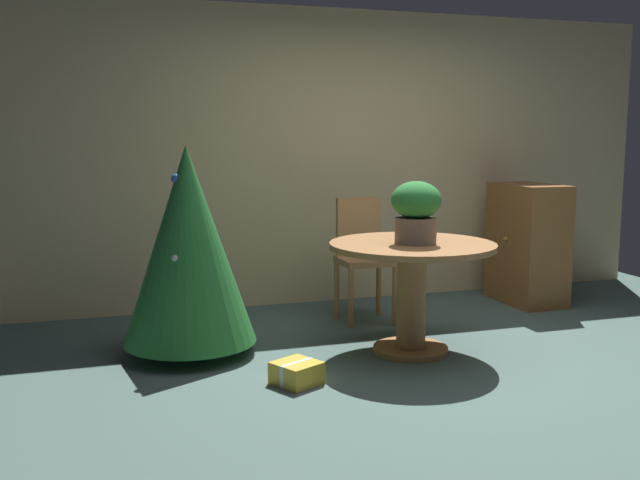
{
  "coord_description": "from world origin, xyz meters",
  "views": [
    {
      "loc": [
        -2.27,
        -3.98,
        1.51
      ],
      "look_at": [
        -0.9,
        0.26,
        0.86
      ],
      "focal_mm": 40.54,
      "sensor_mm": 36.0,
      "label": 1
    }
  ],
  "objects_px": {
    "round_dining_table": "(412,275)",
    "wooden_chair_far": "(362,251)",
    "wooden_cabinet": "(527,244)",
    "flower_vase": "(416,210)",
    "holiday_tree": "(188,245)",
    "gift_box_gold": "(297,373)"
  },
  "relations": [
    {
      "from": "wooden_chair_far",
      "to": "holiday_tree",
      "type": "relative_size",
      "value": 0.69
    },
    {
      "from": "round_dining_table",
      "to": "holiday_tree",
      "type": "distance_m",
      "value": 1.54
    },
    {
      "from": "wooden_chair_far",
      "to": "wooden_cabinet",
      "type": "relative_size",
      "value": 0.93
    },
    {
      "from": "round_dining_table",
      "to": "wooden_chair_far",
      "type": "distance_m",
      "value": 0.94
    },
    {
      "from": "round_dining_table",
      "to": "wooden_chair_far",
      "type": "xyz_separation_m",
      "value": [
        0.0,
        0.94,
        0.02
      ]
    },
    {
      "from": "gift_box_gold",
      "to": "wooden_cabinet",
      "type": "xyz_separation_m",
      "value": [
        2.58,
        1.46,
        0.47
      ]
    },
    {
      "from": "wooden_cabinet",
      "to": "holiday_tree",
      "type": "bearing_deg",
      "value": -168.12
    },
    {
      "from": "wooden_chair_far",
      "to": "holiday_tree",
      "type": "bearing_deg",
      "value": -160.52
    },
    {
      "from": "flower_vase",
      "to": "wooden_cabinet",
      "type": "xyz_separation_m",
      "value": [
        1.64,
        1.11,
        -0.47
      ]
    },
    {
      "from": "wooden_chair_far",
      "to": "wooden_cabinet",
      "type": "bearing_deg",
      "value": 4.67
    },
    {
      "from": "round_dining_table",
      "to": "flower_vase",
      "type": "xyz_separation_m",
      "value": [
        0.0,
        -0.04,
        0.45
      ]
    },
    {
      "from": "gift_box_gold",
      "to": "round_dining_table",
      "type": "bearing_deg",
      "value": 22.18
    },
    {
      "from": "flower_vase",
      "to": "wooden_chair_far",
      "type": "distance_m",
      "value": 1.07
    },
    {
      "from": "holiday_tree",
      "to": "gift_box_gold",
      "type": "height_order",
      "value": "holiday_tree"
    },
    {
      "from": "round_dining_table",
      "to": "flower_vase",
      "type": "distance_m",
      "value": 0.45
    },
    {
      "from": "wooden_cabinet",
      "to": "round_dining_table",
      "type": "bearing_deg",
      "value": -146.72
    },
    {
      "from": "wooden_chair_far",
      "to": "gift_box_gold",
      "type": "height_order",
      "value": "wooden_chair_far"
    },
    {
      "from": "gift_box_gold",
      "to": "wooden_cabinet",
      "type": "height_order",
      "value": "wooden_cabinet"
    },
    {
      "from": "round_dining_table",
      "to": "holiday_tree",
      "type": "relative_size",
      "value": 0.79
    },
    {
      "from": "round_dining_table",
      "to": "wooden_cabinet",
      "type": "distance_m",
      "value": 1.96
    },
    {
      "from": "flower_vase",
      "to": "wooden_cabinet",
      "type": "bearing_deg",
      "value": 34.2
    },
    {
      "from": "gift_box_gold",
      "to": "wooden_cabinet",
      "type": "bearing_deg",
      "value": 29.5
    }
  ]
}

